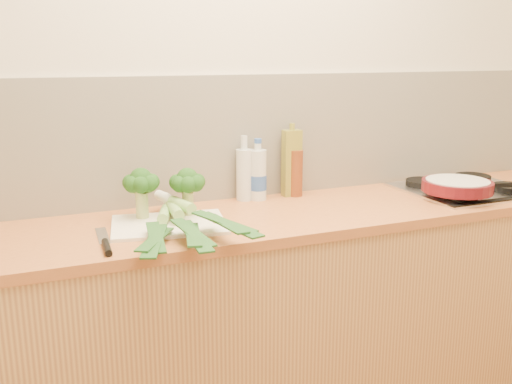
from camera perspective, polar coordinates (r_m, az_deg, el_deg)
room_shell at (r=2.51m, az=-1.50°, el=5.48°), size 3.50×3.50×3.50m
counter at (r=2.47m, az=1.08°, el=-12.24°), size 3.20×0.62×0.90m
gas_hob at (r=2.85m, az=20.33°, el=0.40°), size 0.58×0.50×0.04m
chopping_board at (r=2.16m, az=-8.69°, el=-3.24°), size 0.47×0.38×0.01m
broccoli_left at (r=2.21m, az=-11.42°, el=0.82°), size 0.14×0.14×0.20m
broccoli_right at (r=2.23m, az=-6.88°, el=0.91°), size 0.14×0.14×0.19m
leek_front at (r=2.12m, az=-9.33°, el=-2.72°), size 0.27×0.66×0.04m
leek_mid at (r=2.11m, az=-7.76°, el=-2.24°), size 0.12×0.72×0.04m
leek_back at (r=2.11m, az=-6.46°, el=-1.68°), size 0.21×0.68×0.04m
chefs_knife at (r=1.97m, az=-14.80°, el=-5.08°), size 0.05×0.33×0.02m
skillet at (r=2.65m, az=19.53°, el=0.60°), size 0.44×0.30×0.05m
oil_tin at (r=2.56m, az=3.58°, el=2.94°), size 0.08×0.05×0.33m
glass_bottle at (r=2.49m, az=-1.19°, el=1.86°), size 0.07×0.07×0.29m
amber_bottle at (r=2.56m, az=3.98°, el=2.01°), size 0.06×0.06×0.26m
water_bottle at (r=2.50m, az=0.19°, el=1.59°), size 0.08×0.08×0.25m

